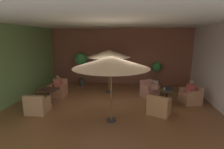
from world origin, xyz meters
TOP-DOWN VIEW (x-y plane):
  - ground_plane at (0.00, 0.00)m, footprint 9.05×8.41m
  - wall_back_brick at (0.00, 4.17)m, footprint 9.05×0.08m
  - wall_left_accent at (-4.48, 0.00)m, footprint 0.08×8.41m
  - ceiling_slab at (0.00, 0.00)m, footprint 9.05×8.41m
  - cafe_table_front_left at (2.42, 0.79)m, footprint 0.68×0.68m
  - armchair_front_left_north at (1.93, -0.28)m, footprint 1.03×0.99m
  - armchair_front_left_east at (3.56, 1.10)m, footprint 0.94×0.93m
  - armchair_front_left_south at (1.74, 1.75)m, footprint 1.01×1.00m
  - cafe_table_front_right at (-2.91, 0.29)m, footprint 0.84×0.84m
  - armchair_front_right_north at (-2.85, -0.76)m, footprint 0.82×0.84m
  - armchair_front_right_east at (-2.90, 1.34)m, footprint 0.77×0.75m
  - patio_umbrella_tall_red at (-0.39, 2.20)m, footprint 2.30×2.30m
  - patio_umbrella_center_beige at (0.16, -1.09)m, footprint 2.61×2.61m
  - potted_tree_left_corner at (2.29, 3.63)m, footprint 0.58×0.58m
  - potted_tree_mid_left at (-2.28, 3.34)m, footprint 0.78×0.78m
  - patron_blue_shirt at (3.52, 1.09)m, footprint 0.31×0.38m
  - patron_by_window at (-2.90, 1.30)m, footprint 0.35×0.23m
  - iced_drink_cup at (2.33, 0.86)m, footprint 0.08×0.08m
  - open_laptop at (2.50, 0.76)m, footprint 0.36×0.30m

SIDE VIEW (x-z plane):
  - ground_plane at x=0.00m, z-range -0.02..0.00m
  - armchair_front_right_north at x=-2.85m, z-range -0.10..0.69m
  - armchair_front_left_north at x=1.93m, z-range -0.10..0.70m
  - armchair_front_left_east at x=3.56m, z-range -0.09..0.71m
  - armchair_front_right_east at x=-2.90m, z-range -0.12..0.74m
  - armchair_front_left_south at x=1.74m, z-range -0.10..0.74m
  - cafe_table_front_left at x=2.42m, z-range 0.13..0.79m
  - cafe_table_front_right at x=-2.91m, z-range 0.21..0.86m
  - open_laptop at x=2.50m, z-range 0.60..0.80m
  - patron_by_window at x=-2.90m, z-range 0.38..1.02m
  - iced_drink_cup at x=2.33m, z-range 0.65..0.76m
  - patron_blue_shirt at x=3.52m, z-range 0.40..1.05m
  - potted_tree_left_corner at x=2.29m, z-range 0.29..1.82m
  - potted_tree_mid_left at x=-2.28m, z-range 0.49..2.56m
  - wall_back_brick at x=0.00m, z-range 0.00..3.53m
  - wall_left_accent at x=-4.48m, z-range 0.00..3.53m
  - patio_umbrella_tall_red at x=-0.39m, z-range 0.96..3.29m
  - patio_umbrella_center_beige at x=0.16m, z-range 0.97..3.32m
  - ceiling_slab at x=0.00m, z-range 3.53..3.59m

